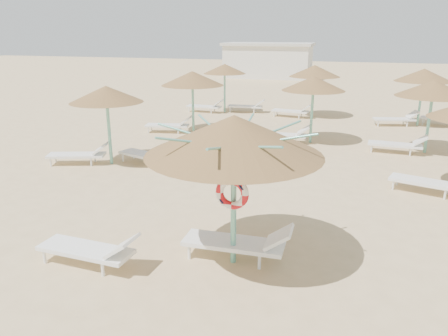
# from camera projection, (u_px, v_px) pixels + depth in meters

# --- Properties ---
(ground) EXTENTS (120.00, 120.00, 0.00)m
(ground) POSITION_uv_depth(u_px,v_px,m) (214.00, 258.00, 8.76)
(ground) COLOR #D7B583
(ground) RESTS_ON ground
(main_palapa) EXTENTS (3.28, 3.28, 2.94)m
(main_palapa) POSITION_uv_depth(u_px,v_px,m) (234.00, 136.00, 7.86)
(main_palapa) COLOR #6AB9A4
(main_palapa) RESTS_ON ground
(lounger_main_a) EXTENTS (2.07, 0.73, 0.74)m
(lounger_main_a) POSITION_uv_depth(u_px,v_px,m) (91.00, 249.00, 8.38)
(lounger_main_a) COLOR white
(lounger_main_a) RESTS_ON ground
(lounger_main_b) EXTENTS (2.17, 0.70, 0.78)m
(lounger_main_b) POSITION_uv_depth(u_px,v_px,m) (241.00, 242.00, 8.62)
(lounger_main_b) COLOR white
(lounger_main_b) RESTS_ON ground
(palapa_field) EXTENTS (15.10, 13.13, 2.70)m
(palapa_field) POSITION_uv_depth(u_px,v_px,m) (309.00, 83.00, 18.01)
(palapa_field) COLOR #6AB9A4
(palapa_field) RESTS_ON ground
(service_hut) EXTENTS (8.40, 4.40, 3.25)m
(service_hut) POSITION_uv_depth(u_px,v_px,m) (268.00, 60.00, 41.86)
(service_hut) COLOR silver
(service_hut) RESTS_ON ground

